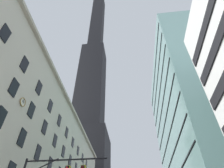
# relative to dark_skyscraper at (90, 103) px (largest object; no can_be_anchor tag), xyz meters

# --- Properties ---
(dark_skyscraper) EXTENTS (22.32, 22.32, 220.67)m
(dark_skyscraper) POSITION_rel_dark_skyscraper_xyz_m (0.00, 0.00, 0.00)
(dark_skyscraper) COLOR black
(dark_skyscraper) RESTS_ON ground
(glass_office_midrise) EXTENTS (15.87, 33.53, 43.21)m
(glass_office_midrise) POSITION_rel_dark_skyscraper_xyz_m (38.82, -47.50, -44.37)
(glass_office_midrise) COLOR gray
(glass_office_midrise) RESTS_ON ground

